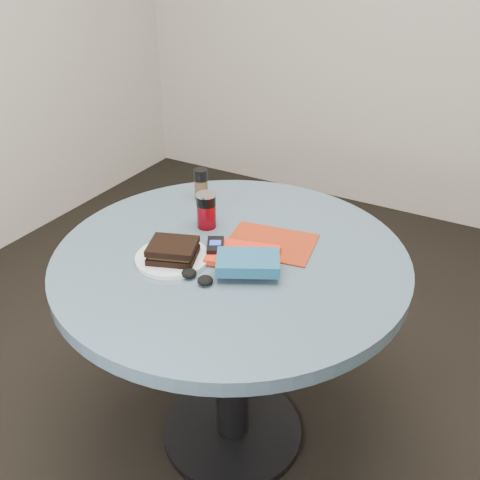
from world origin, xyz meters
The scene contains 11 objects.
ground centered at (0.00, 0.00, 0.00)m, with size 4.00×4.00×0.00m, color black.
table centered at (0.00, 0.00, 0.59)m, with size 1.00×1.00×0.75m.
plate centered at (-0.12, -0.11, 0.76)m, with size 0.20×0.20×0.01m, color white.
sandwich centered at (-0.11, -0.12, 0.79)m, with size 0.16×0.14×0.04m.
soda_can centered at (-0.14, 0.10, 0.81)m, with size 0.06×0.06×0.11m.
pepper_grinder centered at (-0.26, 0.25, 0.80)m, with size 0.06×0.06×0.11m.
magazine centered at (0.08, 0.10, 0.75)m, with size 0.25×0.19×0.00m, color maroon.
red_book centered at (0.05, -0.01, 0.76)m, with size 0.19×0.13×0.02m, color red.
novel centered at (0.09, -0.07, 0.79)m, with size 0.16×0.11×0.03m, color navy.
mp3_player centered at (-0.04, -0.02, 0.78)m, with size 0.08×0.09×0.01m.
headphones centered at (-0.01, -0.16, 0.76)m, with size 0.10×0.05×0.02m.
Camera 1 is at (0.65, -1.10, 1.54)m, focal length 40.00 mm.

